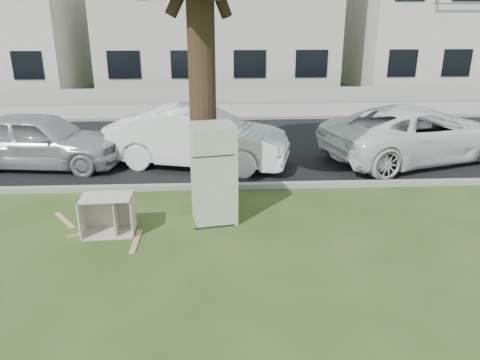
{
  "coord_description": "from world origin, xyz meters",
  "views": [
    {
      "loc": [
        -0.13,
        -7.6,
        3.91
      ],
      "look_at": [
        0.29,
        0.6,
        0.89
      ],
      "focal_mm": 35.0,
      "sensor_mm": 36.0,
      "label": 1
    }
  ],
  "objects_px": {
    "car_right": "(418,133)",
    "car_left": "(40,140)",
    "car_center": "(198,137)",
    "fridge": "(214,174)",
    "cabinet": "(108,215)"
  },
  "relations": [
    {
      "from": "car_center",
      "to": "car_right",
      "type": "bearing_deg",
      "value": -73.3
    },
    {
      "from": "cabinet",
      "to": "car_center",
      "type": "relative_size",
      "value": 0.2
    },
    {
      "from": "fridge",
      "to": "car_center",
      "type": "xyz_separation_m",
      "value": [
        -0.41,
        3.42,
        -0.19
      ]
    },
    {
      "from": "fridge",
      "to": "car_right",
      "type": "height_order",
      "value": "fridge"
    },
    {
      "from": "fridge",
      "to": "cabinet",
      "type": "distance_m",
      "value": 2.09
    },
    {
      "from": "cabinet",
      "to": "car_left",
      "type": "distance_m",
      "value": 4.76
    },
    {
      "from": "car_right",
      "to": "cabinet",
      "type": "bearing_deg",
      "value": 101.34
    },
    {
      "from": "car_left",
      "to": "fridge",
      "type": "bearing_deg",
      "value": -121.46
    },
    {
      "from": "car_center",
      "to": "car_right",
      "type": "xyz_separation_m",
      "value": [
        5.92,
        0.24,
        -0.03
      ]
    },
    {
      "from": "car_left",
      "to": "car_right",
      "type": "bearing_deg",
      "value": -82.58
    },
    {
      "from": "fridge",
      "to": "car_left",
      "type": "relative_size",
      "value": 0.45
    },
    {
      "from": "car_right",
      "to": "fridge",
      "type": "bearing_deg",
      "value": 105.81
    },
    {
      "from": "car_right",
      "to": "car_left",
      "type": "distance_m",
      "value": 10.0
    },
    {
      "from": "car_left",
      "to": "cabinet",
      "type": "bearing_deg",
      "value": -140.96
    },
    {
      "from": "cabinet",
      "to": "car_left",
      "type": "height_order",
      "value": "car_left"
    }
  ]
}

